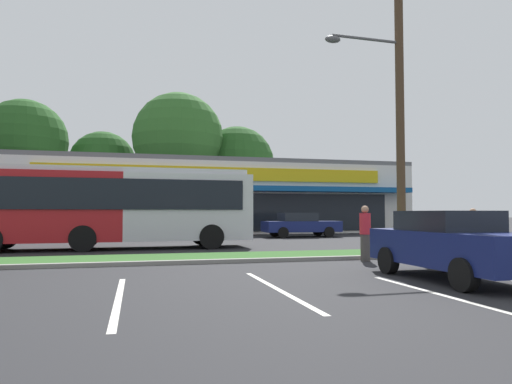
% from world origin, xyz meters
% --- Properties ---
extents(grass_median, '(56.00, 2.20, 0.12)m').
position_xyz_m(grass_median, '(0.00, 14.00, 0.06)').
color(grass_median, '#2D5B23').
rests_on(grass_median, ground_plane).
extents(curb_lip, '(56.00, 0.24, 0.12)m').
position_xyz_m(curb_lip, '(0.00, 12.78, 0.06)').
color(curb_lip, gray).
rests_on(curb_lip, ground_plane).
extents(parking_stripe_0, '(0.12, 4.80, 0.01)m').
position_xyz_m(parking_stripe_0, '(-4.33, 7.74, 0.00)').
color(parking_stripe_0, silver).
rests_on(parking_stripe_0, ground_plane).
extents(parking_stripe_1, '(0.12, 4.80, 0.01)m').
position_xyz_m(parking_stripe_1, '(-1.40, 7.99, 0.00)').
color(parking_stripe_1, silver).
rests_on(parking_stripe_1, ground_plane).
extents(parking_stripe_2, '(0.12, 4.80, 0.01)m').
position_xyz_m(parking_stripe_2, '(1.25, 6.58, 0.00)').
color(parking_stripe_2, silver).
rests_on(parking_stripe_2, ground_plane).
extents(storefront_building, '(29.24, 11.58, 5.28)m').
position_xyz_m(storefront_building, '(1.34, 35.12, 2.65)').
color(storefront_building, silver).
rests_on(storefront_building, ground_plane).
extents(tree_left, '(7.21, 7.21, 11.23)m').
position_xyz_m(tree_left, '(-13.47, 42.83, 7.61)').
color(tree_left, '#473323').
rests_on(tree_left, ground_plane).
extents(tree_mid_left, '(6.32, 6.32, 9.27)m').
position_xyz_m(tree_mid_left, '(-7.24, 46.04, 6.10)').
color(tree_mid_left, '#473323').
rests_on(tree_mid_left, ground_plane).
extents(tree_mid, '(8.39, 8.39, 12.66)m').
position_xyz_m(tree_mid, '(-0.36, 42.89, 8.46)').
color(tree_mid, '#473323').
rests_on(tree_mid, ground_plane).
extents(tree_mid_right, '(7.34, 7.34, 10.03)m').
position_xyz_m(tree_mid_right, '(5.59, 44.31, 6.35)').
color(tree_mid_right, '#473323').
rests_on(tree_mid_right, ground_plane).
extents(utility_pole, '(3.03, 2.40, 10.50)m').
position_xyz_m(utility_pole, '(4.87, 13.96, 5.60)').
color(utility_pole, '#4C3826').
rests_on(utility_pole, ground_plane).
extents(city_bus, '(11.60, 2.89, 3.25)m').
position_xyz_m(city_bus, '(-5.14, 19.09, 1.76)').
color(city_bus, '#AD191E').
rests_on(city_bus, ground_plane).
extents(car_0, '(4.43, 1.89, 1.51)m').
position_xyz_m(car_0, '(-5.10, 25.77, 0.79)').
color(car_0, '#0C3F1E').
rests_on(car_0, ground_plane).
extents(car_1, '(4.61, 1.91, 1.47)m').
position_xyz_m(car_1, '(5.57, 25.94, 0.76)').
color(car_1, navy).
rests_on(car_1, ground_plane).
extents(car_2, '(1.86, 4.30, 1.51)m').
position_xyz_m(car_2, '(2.66, 8.19, 0.78)').
color(car_2, navy).
rests_on(car_2, ground_plane).
extents(pedestrian_near_bench, '(0.32, 0.32, 1.61)m').
position_xyz_m(pedestrian_near_bench, '(6.49, 12.18, 0.81)').
color(pedestrian_near_bench, '#47423D').
rests_on(pedestrian_near_bench, ground_plane).
extents(pedestrian_by_pole, '(0.34, 0.34, 1.68)m').
position_xyz_m(pedestrian_by_pole, '(2.69, 12.26, 0.85)').
color(pedestrian_by_pole, '#47423D').
rests_on(pedestrian_by_pole, ground_plane).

